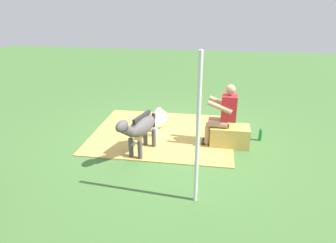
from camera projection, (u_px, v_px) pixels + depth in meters
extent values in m
plane|color=#426B33|center=(171.00, 140.00, 6.59)|extent=(24.00, 24.00, 0.00)
cube|color=tan|center=(162.00, 133.00, 6.89)|extent=(3.10, 2.59, 0.02)
cube|color=tan|center=(229.00, 136.00, 6.29)|extent=(0.80, 0.45, 0.43)
cylinder|color=tan|center=(218.00, 124.00, 6.14)|extent=(0.41, 0.17, 0.14)
cylinder|color=tan|center=(207.00, 136.00, 6.29)|extent=(0.11, 0.11, 0.43)
cube|color=black|center=(207.00, 144.00, 6.36)|extent=(0.23, 0.11, 0.06)
cylinder|color=tan|center=(218.00, 120.00, 6.32)|extent=(0.41, 0.17, 0.14)
cylinder|color=tan|center=(208.00, 132.00, 6.47)|extent=(0.11, 0.11, 0.43)
cube|color=black|center=(208.00, 140.00, 6.54)|extent=(0.23, 0.11, 0.06)
cube|color=red|center=(229.00, 108.00, 6.06)|extent=(0.32, 0.30, 0.52)
cylinder|color=tan|center=(220.00, 107.00, 5.94)|extent=(0.51, 0.12, 0.26)
cylinder|color=tan|center=(221.00, 102.00, 6.22)|extent=(0.51, 0.12, 0.26)
sphere|color=tan|center=(231.00, 90.00, 5.92)|extent=(0.20, 0.20, 0.20)
ellipsoid|color=#4C4747|center=(142.00, 126.00, 5.88)|extent=(0.55, 0.90, 0.34)
cylinder|color=#4C4747|center=(140.00, 150.00, 5.74)|extent=(0.09, 0.09, 0.40)
cylinder|color=#4C4747|center=(131.00, 148.00, 5.82)|extent=(0.09, 0.09, 0.40)
cylinder|color=#4C4747|center=(154.00, 138.00, 6.21)|extent=(0.09, 0.09, 0.40)
cylinder|color=#4C4747|center=(145.00, 137.00, 6.29)|extent=(0.09, 0.09, 0.40)
cylinder|color=#4C4747|center=(128.00, 131.00, 5.42)|extent=(0.28, 0.40, 0.33)
ellipsoid|color=#4C4747|center=(122.00, 126.00, 5.21)|extent=(0.24, 0.35, 0.20)
cube|color=#2A2727|center=(142.00, 117.00, 5.80)|extent=(0.23, 0.59, 0.08)
cylinder|color=#2A2727|center=(154.00, 120.00, 6.29)|extent=(0.07, 0.07, 0.30)
ellipsoid|color=beige|center=(158.00, 119.00, 7.26)|extent=(0.46, 0.91, 0.36)
cube|color=beige|center=(152.00, 133.00, 6.82)|extent=(0.26, 0.30, 0.10)
cylinder|color=beige|center=(152.00, 126.00, 6.73)|extent=(0.20, 0.30, 0.30)
ellipsoid|color=beige|center=(150.00, 125.00, 6.54)|extent=(0.18, 0.31, 0.20)
cube|color=#F2EDC5|center=(157.00, 112.00, 7.11)|extent=(0.11, 0.44, 0.08)
cylinder|color=#197233|center=(260.00, 135.00, 6.54)|extent=(0.07, 0.07, 0.23)
cone|color=#197233|center=(261.00, 129.00, 6.49)|extent=(0.06, 0.06, 0.06)
cylinder|color=silver|center=(198.00, 132.00, 4.23)|extent=(0.06, 0.06, 2.27)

